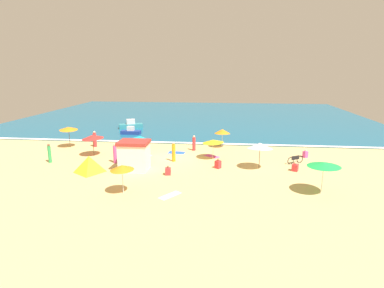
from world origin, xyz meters
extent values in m
plane|color=#D8B775|center=(0.00, 0.00, 0.00)|extent=(60.00, 60.00, 0.00)
cube|color=#196084|center=(0.00, 28.00, 0.05)|extent=(60.00, 44.00, 0.10)
cube|color=white|center=(0.00, 6.30, 0.10)|extent=(57.00, 0.70, 0.01)
cube|color=white|center=(-2.43, -3.75, 1.16)|extent=(2.38, 1.98, 2.32)
cube|color=#A5332D|center=(-2.43, -3.75, 2.46)|extent=(2.56, 2.12, 0.27)
cylinder|color=silver|center=(-1.76, -8.89, 1.02)|extent=(0.05, 0.05, 2.04)
cone|color=orange|center=(-1.76, -8.89, 1.91)|extent=(2.34, 2.34, 0.42)
cylinder|color=#4C3823|center=(8.35, -2.25, 1.14)|extent=(0.05, 0.05, 2.29)
cone|color=white|center=(8.35, -2.25, 2.09)|extent=(2.41, 2.44, 0.74)
cylinder|color=#4C3823|center=(-3.26, 1.03, 0.96)|extent=(0.05, 0.05, 1.92)
cone|color=#19B7C6|center=(-3.26, 1.03, 1.81)|extent=(2.21, 2.20, 0.45)
cylinder|color=silver|center=(12.13, -7.48, 1.14)|extent=(0.05, 0.05, 2.28)
cone|color=green|center=(12.13, -7.48, 2.18)|extent=(2.89, 2.89, 0.36)
cylinder|color=#4C3823|center=(-11.90, 3.14, 1.14)|extent=(0.05, 0.05, 2.27)
cone|color=orange|center=(-11.90, 3.14, 2.16)|extent=(2.67, 2.67, 0.47)
cylinder|color=#4C3823|center=(-7.85, 0.20, 1.05)|extent=(0.05, 0.05, 2.09)
cone|color=red|center=(-7.85, 0.20, 1.96)|extent=(2.96, 2.95, 0.50)
cylinder|color=silver|center=(4.99, 4.99, 1.01)|extent=(0.05, 0.05, 2.03)
cone|color=orange|center=(4.99, 4.99, 1.84)|extent=(1.75, 1.77, 0.56)
cylinder|color=silver|center=(4.17, 0.43, 0.93)|extent=(0.05, 0.05, 1.86)
cone|color=yellow|center=(4.17, 0.43, 1.75)|extent=(2.47, 2.46, 0.44)
pyramid|color=yellow|center=(-6.08, -4.73, 0.71)|extent=(2.42, 2.51, 1.42)
torus|color=black|center=(12.32, -0.02, 0.33)|extent=(0.65, 0.42, 0.72)
torus|color=black|center=(11.38, -0.59, 0.33)|extent=(0.65, 0.42, 0.72)
cube|color=black|center=(11.85, -0.30, 0.55)|extent=(0.79, 0.50, 0.36)
cylinder|color=red|center=(2.01, 3.33, 0.71)|extent=(0.45, 0.45, 1.43)
sphere|color=beige|center=(2.01, 3.33, 1.53)|extent=(0.23, 0.23, 0.23)
cylinder|color=red|center=(-9.24, 3.75, 0.79)|extent=(0.39, 0.39, 1.57)
sphere|color=beige|center=(-9.24, 3.75, 1.68)|extent=(0.23, 0.23, 0.23)
cube|color=red|center=(4.75, -2.51, 0.35)|extent=(0.62, 0.62, 0.69)
sphere|color=#9E6B47|center=(4.75, -2.51, 0.80)|extent=(0.23, 0.23, 0.23)
cube|color=red|center=(11.36, -2.55, 0.31)|extent=(0.64, 0.64, 0.61)
sphere|color=#DBA884|center=(11.36, -2.55, 0.71)|extent=(0.22, 0.22, 0.22)
cylinder|color=orange|center=(0.51, -0.86, 0.84)|extent=(0.47, 0.47, 1.67)
sphere|color=#DBA884|center=(0.51, -0.86, 1.77)|extent=(0.22, 0.22, 0.22)
cube|color=#D84CA5|center=(13.27, 1.86, 0.31)|extent=(0.54, 0.54, 0.62)
sphere|color=beige|center=(13.27, 1.86, 0.72)|extent=(0.21, 0.21, 0.21)
cube|color=red|center=(0.67, -4.68, 0.29)|extent=(0.51, 0.51, 0.59)
sphere|color=brown|center=(0.67, -4.68, 0.68)|extent=(0.20, 0.20, 0.20)
cylinder|color=green|center=(-10.95, -2.51, 0.79)|extent=(0.33, 0.33, 1.59)
sphere|color=brown|center=(-10.95, -2.51, 1.70)|extent=(0.25, 0.25, 0.25)
cylinder|color=#D84CA5|center=(-4.85, -1.93, 0.82)|extent=(0.44, 0.44, 1.64)
sphere|color=beige|center=(-4.85, -1.93, 1.76)|extent=(0.26, 0.26, 0.26)
cube|color=white|center=(-2.75, 1.02, 0.01)|extent=(1.55, 1.61, 0.01)
cube|color=blue|center=(0.30, 2.21, 0.01)|extent=(1.78, 1.13, 0.01)
cube|color=white|center=(1.60, -8.93, 0.01)|extent=(1.53, 1.79, 0.01)
cube|color=#D84CA5|center=(4.04, 1.24, 0.01)|extent=(1.79, 1.66, 0.01)
cube|color=navy|center=(-7.17, 10.47, 0.33)|extent=(2.58, 1.08, 0.46)
cube|color=silver|center=(-7.17, 10.47, 0.85)|extent=(0.91, 0.64, 0.59)
cube|color=teal|center=(-8.42, 14.55, 0.41)|extent=(3.57, 2.38, 0.61)
cube|color=silver|center=(-8.42, 14.55, 1.07)|extent=(1.36, 1.11, 0.71)
camera|label=1|loc=(5.28, -28.64, 8.60)|focal=28.89mm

